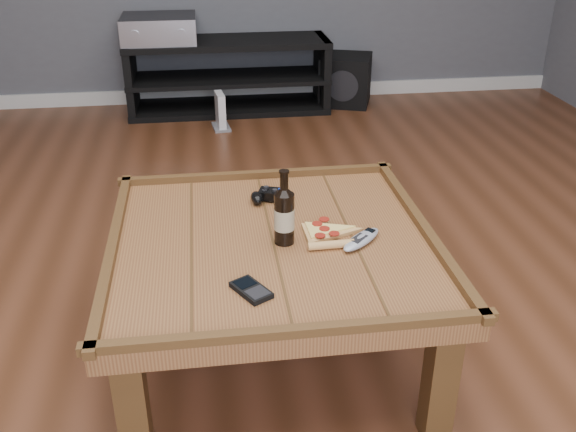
{
  "coord_description": "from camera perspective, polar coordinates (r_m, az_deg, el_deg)",
  "views": [
    {
      "loc": [
        -0.19,
        -1.73,
        1.42
      ],
      "look_at": [
        0.05,
        0.02,
        0.52
      ],
      "focal_mm": 40.0,
      "sensor_mm": 36.0,
      "label": 1
    }
  ],
  "objects": [
    {
      "name": "baseboard",
      "position": [
        4.92,
        -5.37,
        10.78
      ],
      "size": [
        5.0,
        0.02,
        0.1
      ],
      "primitive_type": "cube",
      "color": "silver",
      "rests_on": "ground"
    },
    {
      "name": "remote_control",
      "position": [
        1.98,
        6.54,
        -2.07
      ],
      "size": [
        0.17,
        0.16,
        0.03
      ],
      "rotation": [
        0.0,
        0.0,
        -0.8
      ],
      "color": "#9398A0",
      "rests_on": "coffee_table"
    },
    {
      "name": "ground",
      "position": [
        2.25,
        -1.27,
        -12.17
      ],
      "size": [
        6.0,
        6.0,
        0.0
      ],
      "primitive_type": "plane",
      "color": "#482614",
      "rests_on": "ground"
    },
    {
      "name": "beer_bottle",
      "position": [
        1.93,
        -0.34,
        0.15
      ],
      "size": [
        0.06,
        0.06,
        0.24
      ],
      "color": "black",
      "rests_on": "coffee_table"
    },
    {
      "name": "game_console",
      "position": [
        4.3,
        -6.02,
        9.14
      ],
      "size": [
        0.13,
        0.2,
        0.24
      ],
      "rotation": [
        0.0,
        0.0,
        0.11
      ],
      "color": "gray",
      "rests_on": "ground"
    },
    {
      "name": "coffee_table",
      "position": [
        2.02,
        -1.38,
        -3.56
      ],
      "size": [
        1.03,
        1.03,
        0.48
      ],
      "color": "brown",
      "rests_on": "ground"
    },
    {
      "name": "av_receiver",
      "position": [
        4.56,
        -11.38,
        16.01
      ],
      "size": [
        0.49,
        0.42,
        0.17
      ],
      "rotation": [
        0.0,
        0.0,
        0.0
      ],
      "color": "black",
      "rests_on": "media_console"
    },
    {
      "name": "smartphone",
      "position": [
        1.74,
        -3.29,
        -6.57
      ],
      "size": [
        0.12,
        0.14,
        0.02
      ],
      "rotation": [
        0.0,
        0.0,
        0.53
      ],
      "color": "black",
      "rests_on": "coffee_table"
    },
    {
      "name": "media_console",
      "position": [
        4.64,
        -5.32,
        12.28
      ],
      "size": [
        1.4,
        0.45,
        0.5
      ],
      "color": "black",
      "rests_on": "ground"
    },
    {
      "name": "pizza_slice",
      "position": [
        2.01,
        3.34,
        -1.56
      ],
      "size": [
        0.16,
        0.26,
        0.03
      ],
      "rotation": [
        0.0,
        0.0,
        0.03
      ],
      "color": "tan",
      "rests_on": "coffee_table"
    },
    {
      "name": "game_controller",
      "position": [
        2.22,
        -1.49,
        1.72
      ],
      "size": [
        0.16,
        0.13,
        0.04
      ],
      "rotation": [
        0.0,
        0.0,
        -0.32
      ],
      "color": "black",
      "rests_on": "coffee_table"
    },
    {
      "name": "subwoofer",
      "position": [
        4.81,
        5.12,
        11.98
      ],
      "size": [
        0.45,
        0.45,
        0.35
      ],
      "rotation": [
        0.0,
        0.0,
        -0.32
      ],
      "color": "black",
      "rests_on": "ground"
    }
  ]
}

